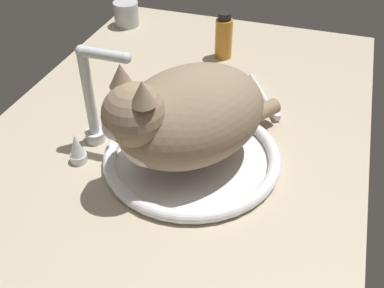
% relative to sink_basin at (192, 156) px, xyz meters
% --- Properties ---
extents(countertop, '(1.22, 0.76, 0.03)m').
position_rel_sink_basin_xyz_m(countertop, '(0.05, 0.06, -0.03)').
color(countertop, '#B7A88E').
rests_on(countertop, ground).
extents(sink_basin, '(0.33, 0.33, 0.02)m').
position_rel_sink_basin_xyz_m(sink_basin, '(0.00, 0.00, 0.00)').
color(sink_basin, white).
rests_on(sink_basin, countertop).
extents(faucet, '(0.17, 0.11, 0.21)m').
position_rel_sink_basin_xyz_m(faucet, '(0.00, 0.19, 0.07)').
color(faucet, silver).
rests_on(faucet, countertop).
extents(cat, '(0.36, 0.33, 0.21)m').
position_rel_sink_basin_xyz_m(cat, '(-0.01, 0.01, 0.10)').
color(cat, '#8C755B').
rests_on(cat, sink_basin).
extents(metal_jar, '(0.07, 0.07, 0.07)m').
position_rel_sink_basin_xyz_m(metal_jar, '(0.52, 0.37, 0.02)').
color(metal_jar, '#B2B5BA').
rests_on(metal_jar, countertop).
extents(amber_bottle, '(0.04, 0.04, 0.12)m').
position_rel_sink_basin_xyz_m(amber_bottle, '(0.42, 0.05, 0.05)').
color(amber_bottle, '#C67A23').
rests_on(amber_bottle, countertop).
extents(toothbrush, '(0.17, 0.10, 0.02)m').
position_rel_sink_basin_xyz_m(toothbrush, '(0.25, -0.09, -0.00)').
color(toothbrush, silver).
rests_on(toothbrush, countertop).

